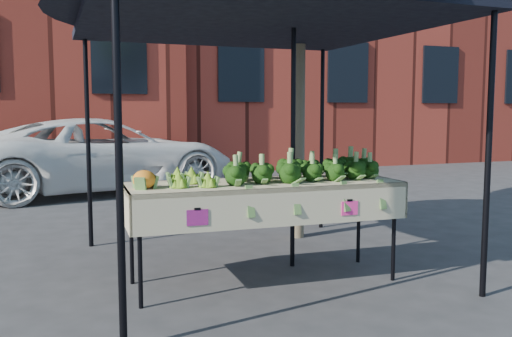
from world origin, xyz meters
name	(u,v)px	position (x,y,z in m)	size (l,w,h in m)	color
ground	(284,276)	(0.00, 0.00, 0.00)	(90.00, 90.00, 0.00)	#2B2B2D
table	(264,232)	(-0.24, -0.10, 0.45)	(2.43, 0.89, 0.90)	beige
canopy	(256,127)	(-0.14, 0.37, 1.37)	(3.16, 3.16, 2.74)	black
broccoli_heap	(303,166)	(0.15, -0.07, 1.02)	(1.58, 0.55, 0.24)	black
romanesco_cluster	(189,174)	(-0.91, -0.06, 0.99)	(0.42, 0.56, 0.19)	#95B530
cauliflower_pair	(144,178)	(-1.29, -0.15, 0.98)	(0.19, 0.19, 0.17)	orange
vehicle	(100,58)	(-1.05, 6.22, 2.50)	(2.30, 1.39, 5.00)	white
street_tree	(299,44)	(0.78, 1.41, 2.30)	(2.33, 2.33, 4.59)	#1E4C14
building_right	(328,31)	(7.00, 12.50, 4.25)	(12.00, 8.00, 8.50)	maroon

